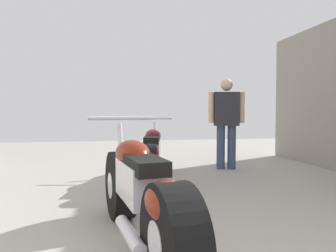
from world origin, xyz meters
The scene contains 4 objects.
ground_plane centered at (0.00, 3.21, 0.00)m, with size 16.24×16.24×0.00m, color #A8A399.
motorcycle_maroon_cruiser centered at (-0.23, 2.12, 0.41)m, with size 0.67×2.08×0.97m.
motorcycle_black_naked centered at (0.17, 4.53, 0.39)m, with size 0.68×1.97×0.92m.
mechanic_in_blue centered at (1.59, 5.25, 0.90)m, with size 0.64×0.32×1.60m.
Camera 1 is at (-0.45, -0.22, 1.01)m, focal length 34.83 mm.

